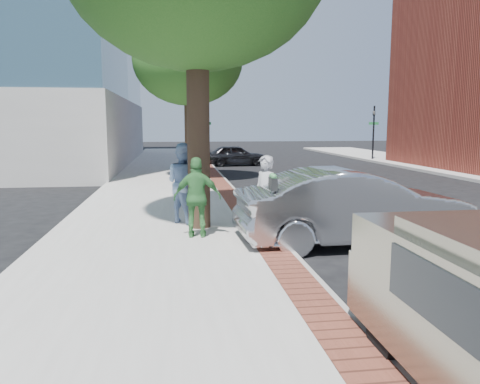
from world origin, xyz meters
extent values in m
plane|color=black|center=(0.00, 0.00, 0.00)|extent=(120.00, 120.00, 0.00)
cube|color=#9E9991|center=(-1.50, 8.00, 0.07)|extent=(5.00, 60.00, 0.15)
cube|color=brown|center=(0.70, 8.00, 0.15)|extent=(0.60, 60.00, 0.01)
cube|color=gray|center=(1.05, 8.00, 0.07)|extent=(0.10, 60.00, 0.15)
cylinder|color=black|center=(0.90, 22.00, 1.90)|extent=(0.12, 0.12, 3.80)
imported|color=black|center=(0.90, 22.00, 3.00)|extent=(0.18, 0.15, 0.90)
cube|color=#1E7238|center=(0.90, 22.00, 2.60)|extent=(0.70, 0.03, 0.18)
cylinder|color=black|center=(12.50, 22.00, 1.90)|extent=(0.12, 0.12, 3.80)
imported|color=black|center=(12.50, 22.00, 3.00)|extent=(0.18, 0.15, 0.90)
cube|color=#1E7238|center=(12.50, 22.00, 2.60)|extent=(0.70, 0.03, 0.18)
cylinder|color=black|center=(-0.60, 1.90, 2.35)|extent=(0.52, 0.52, 4.40)
cylinder|color=black|center=(-0.50, 12.00, 2.08)|extent=(0.40, 0.40, 3.85)
ellipsoid|color=#134415|center=(-0.50, 12.00, 5.32)|extent=(4.80, 4.80, 3.94)
cylinder|color=gray|center=(0.71, -0.23, 0.72)|extent=(0.07, 0.07, 1.15)
cube|color=#2D3030|center=(0.71, -0.32, 1.42)|extent=(0.12, 0.14, 0.24)
cube|color=#2D3030|center=(0.71, -0.14, 1.42)|extent=(0.12, 0.14, 0.24)
sphere|color=#3F8C4C|center=(0.71, -0.32, 1.57)|extent=(0.11, 0.11, 0.11)
sphere|color=#3F8C4C|center=(0.71, -0.14, 1.57)|extent=(0.11, 0.11, 0.11)
imported|color=#9A999E|center=(0.77, 0.83, 1.03)|extent=(0.68, 0.76, 1.76)
imported|color=#87A6D1|center=(-0.94, 2.46, 1.13)|extent=(1.20, 1.21, 1.96)
imported|color=#387C3C|center=(-0.69, 0.90, 1.01)|extent=(1.04, 0.51, 1.72)
imported|color=#ADAFB4|center=(2.58, 0.36, 0.81)|extent=(5.00, 1.92, 1.63)
imported|color=black|center=(2.56, 19.70, 0.65)|extent=(3.88, 1.76, 1.29)
cube|color=gray|center=(1.81, -3.97, 0.65)|extent=(1.67, 0.82, 0.72)
cylinder|color=black|center=(1.07, -4.47, 0.29)|extent=(0.20, 0.58, 0.58)
cube|color=black|center=(0.94, -5.68, 1.17)|extent=(0.03, 1.80, 0.50)
cube|color=black|center=(1.81, -3.57, 0.95)|extent=(1.44, 0.03, 0.36)
camera|label=1|loc=(-1.15, -8.97, 2.56)|focal=35.00mm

